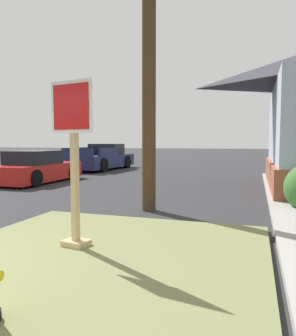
{
  "coord_description": "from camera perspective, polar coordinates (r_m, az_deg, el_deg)",
  "views": [
    {
      "loc": [
        4.41,
        -1.98,
        1.58
      ],
      "look_at": [
        2.28,
        4.55,
        1.04
      ],
      "focal_mm": 35.44,
      "sensor_mm": 36.0,
      "label": 1
    }
  ],
  "objects": [
    {
      "name": "stop_sign",
      "position": [
        4.83,
        -12.63,
        0.36
      ],
      "size": [
        0.73,
        0.34,
        2.36
      ],
      "color": "tan",
      "rests_on": "grass_corner_patch"
    },
    {
      "name": "parked_sedan_red",
      "position": [
        13.74,
        -18.68,
        -0.1
      ],
      "size": [
        1.91,
        4.11,
        1.25
      ],
      "color": "red",
      "rests_on": "ground"
    },
    {
      "name": "pickup_truck_navy",
      "position": [
        19.36,
        -8.0,
        1.58
      ],
      "size": [
        2.27,
        5.2,
        1.48
      ],
      "color": "#19234C",
      "rests_on": "ground"
    },
    {
      "name": "grass_corner_patch",
      "position": [
        4.6,
        -9.1,
        -15.18
      ],
      "size": [
        4.44,
        4.6,
        0.08
      ],
      "primitive_type": "cube",
      "color": "olive",
      "rests_on": "ground"
    }
  ]
}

